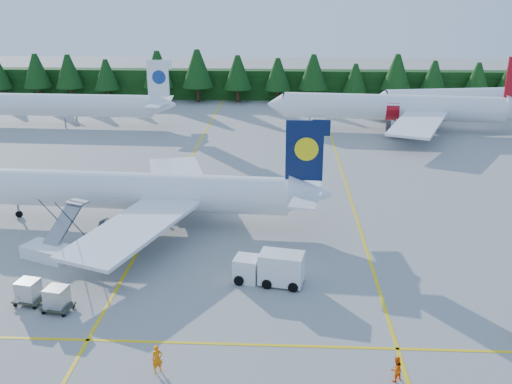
{
  "coord_description": "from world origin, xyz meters",
  "views": [
    {
      "loc": [
        -1.51,
        -37.17,
        21.5
      ],
      "look_at": [
        -3.96,
        13.54,
        3.5
      ],
      "focal_mm": 40.0,
      "sensor_mm": 36.0,
      "label": 1
    }
  ],
  "objects_px": {
    "airstairs": "(51,247)",
    "service_truck": "(269,268)",
    "airliner_navy": "(124,191)",
    "airliner_red": "(388,108)"
  },
  "relations": [
    {
      "from": "airstairs",
      "to": "service_truck",
      "type": "distance_m",
      "value": 19.1
    },
    {
      "from": "airliner_navy",
      "to": "airstairs",
      "type": "distance_m",
      "value": 9.38
    },
    {
      "from": "airliner_red",
      "to": "airstairs",
      "type": "xyz_separation_m",
      "value": [
        -36.53,
        -49.13,
        -2.76
      ]
    },
    {
      "from": "airliner_red",
      "to": "service_truck",
      "type": "bearing_deg",
      "value": -103.6
    },
    {
      "from": "service_truck",
      "to": "airliner_navy",
      "type": "bearing_deg",
      "value": 151.84
    },
    {
      "from": "airstairs",
      "to": "airliner_navy",
      "type": "bearing_deg",
      "value": 83.64
    },
    {
      "from": "airstairs",
      "to": "service_truck",
      "type": "height_order",
      "value": "airstairs"
    },
    {
      "from": "service_truck",
      "to": "airliner_red",
      "type": "bearing_deg",
      "value": 82.41
    },
    {
      "from": "airliner_red",
      "to": "airstairs",
      "type": "bearing_deg",
      "value": -121.63
    },
    {
      "from": "airstairs",
      "to": "airliner_red",
      "type": "bearing_deg",
      "value": 75.66
    }
  ]
}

